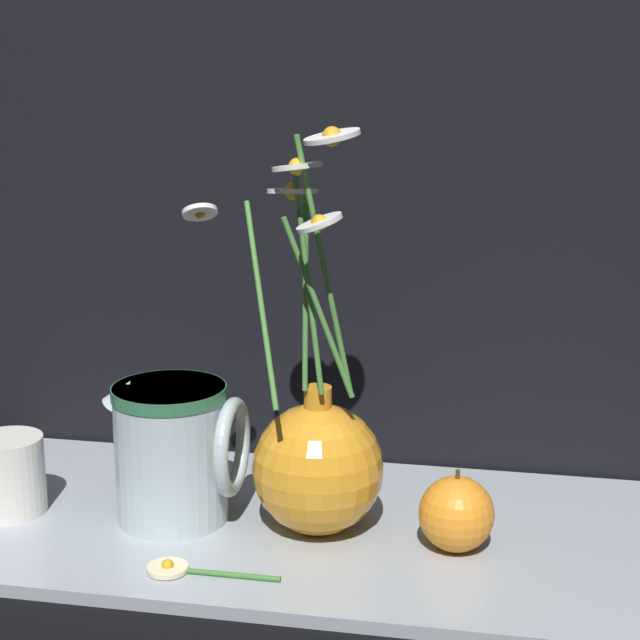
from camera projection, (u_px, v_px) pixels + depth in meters
ground_plane at (320, 536)px, 1.02m from camera, size 6.00×6.00×0.00m
shelf at (320, 530)px, 1.01m from camera, size 0.75×0.33×0.01m
vase_with_flowers at (317, 459)px, 0.98m from camera, size 0.17×0.14×0.38m
yellow_mug at (7, 474)px, 1.03m from camera, size 0.08×0.07×0.08m
ceramic_pitcher at (174, 447)px, 1.01m from camera, size 0.13×0.11×0.14m
orange_fruit at (456, 514)px, 0.96m from camera, size 0.07×0.07×0.08m
loose_daisy at (183, 569)px, 0.92m from camera, size 0.12×0.04×0.01m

